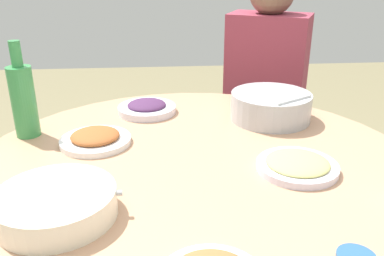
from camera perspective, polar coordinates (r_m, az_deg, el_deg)
name	(u,v)px	position (r m, az deg, el deg)	size (l,w,h in m)	color
round_dining_table	(196,194)	(1.14, 0.51, -9.24)	(1.24, 1.24, 0.73)	#99999E
rice_bowl	(271,106)	(1.40, 10.95, 3.07)	(0.27, 0.27, 0.10)	#B2B5BA
soup_bowl	(56,205)	(0.91, -18.45, -10.15)	(0.28, 0.25, 0.06)	white
dish_noodles	(297,165)	(1.09, 14.51, -5.00)	(0.21, 0.21, 0.04)	silver
dish_eggplant	(147,108)	(1.45, -6.32, 2.84)	(0.20, 0.20, 0.04)	silver
dish_stirfry	(95,139)	(1.23, -13.35, -1.44)	(0.21, 0.21, 0.04)	white
green_bottle	(23,99)	(1.32, -22.51, 3.77)	(0.07, 0.07, 0.29)	#38924D
stool_for_diner_left	(259,179)	(2.07, 9.30, -7.04)	(0.35, 0.35, 0.44)	brown
diner_left	(266,74)	(1.87, 10.33, 7.47)	(0.44, 0.45, 0.76)	#2D333D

